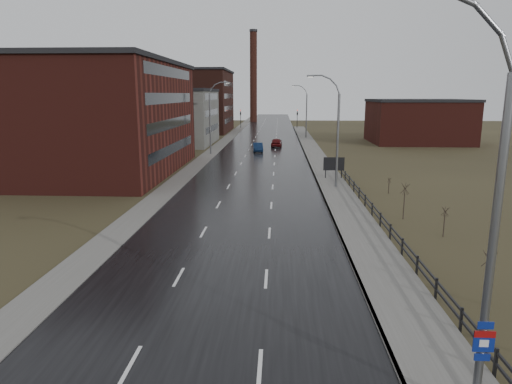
# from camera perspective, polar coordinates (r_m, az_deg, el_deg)

# --- Properties ---
(road) EXTENTS (14.00, 300.00, 0.06)m
(road) POSITION_cam_1_polar(r_m,az_deg,el_deg) (70.94, 0.51, 4.49)
(road) COLOR black
(road) RESTS_ON ground
(sidewalk_right) EXTENTS (3.20, 180.00, 0.18)m
(sidewalk_right) POSITION_cam_1_polar(r_m,az_deg,el_deg) (46.57, 9.85, 0.34)
(sidewalk_right) COLOR #595651
(sidewalk_right) RESTS_ON ground
(curb_right) EXTENTS (0.16, 180.00, 0.18)m
(curb_right) POSITION_cam_1_polar(r_m,az_deg,el_deg) (46.40, 7.99, 0.36)
(curb_right) COLOR slate
(curb_right) RESTS_ON ground
(sidewalk_left) EXTENTS (2.40, 260.00, 0.12)m
(sidewalk_left) POSITION_cam_1_polar(r_m,az_deg,el_deg) (71.74, -6.07, 4.54)
(sidewalk_left) COLOR #595651
(sidewalk_left) RESTS_ON ground
(warehouse_near) EXTENTS (22.44, 28.56, 13.50)m
(warehouse_near) POSITION_cam_1_polar(r_m,az_deg,el_deg) (60.25, -20.74, 8.79)
(warehouse_near) COLOR #471914
(warehouse_near) RESTS_ON ground
(warehouse_mid) EXTENTS (16.32, 20.40, 10.50)m
(warehouse_mid) POSITION_cam_1_polar(r_m,az_deg,el_deg) (90.79, -10.57, 9.28)
(warehouse_mid) COLOR slate
(warehouse_mid) RESTS_ON ground
(warehouse_far) EXTENTS (26.52, 24.48, 15.50)m
(warehouse_far) POSITION_cam_1_polar(r_m,az_deg,el_deg) (121.06, -9.66, 11.16)
(warehouse_far) COLOR #331611
(warehouse_far) RESTS_ON ground
(building_right) EXTENTS (18.36, 16.32, 8.50)m
(building_right) POSITION_cam_1_polar(r_m,az_deg,el_deg) (96.38, 19.60, 8.35)
(building_right) COLOR #471914
(building_right) RESTS_ON ground
(smokestack) EXTENTS (2.70, 2.70, 30.70)m
(smokestack) POSITION_cam_1_polar(r_m,az_deg,el_deg) (160.61, -0.32, 14.29)
(smokestack) COLOR #331611
(smokestack) RESTS_ON ground
(streetlight_main) EXTENTS (3.91, 0.29, 12.11)m
(streetlight_main) POSITION_cam_1_polar(r_m,az_deg,el_deg) (13.89, 26.54, -3.36)
(streetlight_main) COLOR slate
(streetlight_main) RESTS_ON ground
(streetlight_right_mid) EXTENTS (3.36, 0.28, 11.35)m
(streetlight_right_mid) POSITION_cam_1_polar(r_m,az_deg,el_deg) (46.73, 9.84, 7.51)
(streetlight_right_mid) COLOR slate
(streetlight_right_mid) RESTS_ON ground
(streetlight_left) EXTENTS (3.36, 0.28, 11.35)m
(streetlight_left) POSITION_cam_1_polar(r_m,az_deg,el_deg) (73.11, -5.54, 9.24)
(streetlight_left) COLOR slate
(streetlight_left) RESTS_ON ground
(streetlight_right_far) EXTENTS (3.36, 0.28, 11.35)m
(streetlight_right_far) POSITION_cam_1_polar(r_m,az_deg,el_deg) (100.48, 6.16, 10.00)
(streetlight_right_far) COLOR slate
(streetlight_right_far) RESTS_ON ground
(guardrail) EXTENTS (0.10, 53.05, 1.10)m
(guardrail) POSITION_cam_1_polar(r_m,az_deg,el_deg) (30.78, 16.74, -4.91)
(guardrail) COLOR black
(guardrail) RESTS_ON ground
(shrub_c) EXTENTS (0.60, 0.64, 2.55)m
(shrub_c) POSITION_cam_1_polar(r_m,az_deg,el_deg) (23.47, 26.96, -9.45)
(shrub_c) COLOR #382D23
(shrub_c) RESTS_ON ground
(shrub_d) EXTENTS (0.49, 0.52, 2.06)m
(shrub_d) POSITION_cam_1_polar(r_m,az_deg,el_deg) (33.28, 22.48, -3.38)
(shrub_d) COLOR #382D23
(shrub_d) RESTS_ON ground
(shrub_e) EXTENTS (0.66, 0.70, 2.82)m
(shrub_e) POSITION_cam_1_polar(r_m,az_deg,el_deg) (36.74, 18.04, -0.99)
(shrub_e) COLOR #382D23
(shrub_e) RESTS_ON ground
(shrub_f) EXTENTS (0.38, 0.39, 1.54)m
(shrub_f) POSITION_cam_1_polar(r_m,az_deg,el_deg) (46.05, 16.28, 0.82)
(shrub_f) COLOR #382D23
(shrub_f) RESTS_ON ground
(billboard) EXTENTS (2.34, 0.17, 2.54)m
(billboard) POSITION_cam_1_polar(r_m,az_deg,el_deg) (52.07, 9.70, 3.41)
(billboard) COLOR black
(billboard) RESTS_ON ground
(traffic_light_left) EXTENTS (0.58, 2.73, 5.30)m
(traffic_light_left) POSITION_cam_1_polar(r_m,az_deg,el_deg) (130.80, -1.94, 10.00)
(traffic_light_left) COLOR black
(traffic_light_left) RESTS_ON ground
(traffic_light_right) EXTENTS (0.58, 2.73, 5.30)m
(traffic_light_right) POSITION_cam_1_polar(r_m,az_deg,el_deg) (130.44, 5.19, 9.95)
(traffic_light_right) COLOR black
(traffic_light_right) RESTS_ON ground
(car_near) EXTENTS (2.01, 4.62, 1.48)m
(car_near) POSITION_cam_1_polar(r_m,az_deg,el_deg) (76.45, 0.23, 5.58)
(car_near) COLOR #0B1B39
(car_near) RESTS_ON ground
(car_far) EXTENTS (2.09, 4.79, 1.61)m
(car_far) POSITION_cam_1_polar(r_m,az_deg,el_deg) (83.77, 2.58, 6.19)
(car_far) COLOR #520D0F
(car_far) RESTS_ON ground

